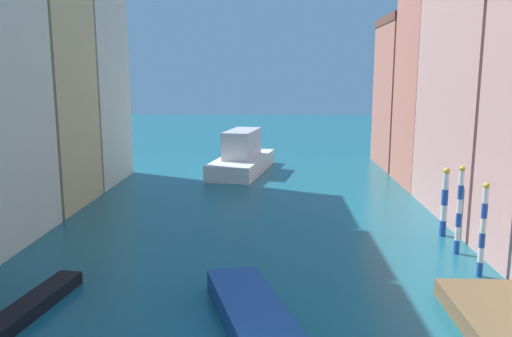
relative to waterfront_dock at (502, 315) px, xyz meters
The scene contains 12 objects.
ground_plane 21.68m from the waterfront_dock, 116.62° to the left, with size 154.00×154.00×0.00m, color #196070.
building_left_2 31.82m from the waterfront_dock, 146.96° to the left, with size 7.56×7.36×22.10m.
building_left_3 36.53m from the waterfront_dock, 135.84° to the left, with size 7.56×8.35×21.56m.
building_right_2 17.80m from the waterfront_dock, 68.99° to the left, with size 7.56×11.61×16.76m.
building_right_3 26.68m from the waterfront_dock, 76.83° to the left, with size 7.56×7.56×19.43m.
building_right_4 34.30m from the waterfront_dock, 80.25° to the left, with size 7.56×9.17×14.38m.
waterfront_dock is the anchor object (origin of this frame).
mooring_pole_0 4.96m from the waterfront_dock, 78.20° to the left, with size 0.29×0.29×4.34m.
mooring_pole_1 7.77m from the waterfront_dock, 82.93° to the left, with size 0.29×0.29×4.54m.
mooring_pole_2 10.59m from the waterfront_dock, 83.70° to the left, with size 0.39×0.39×3.92m.
vaporetto_white 31.32m from the waterfront_dock, 111.31° to the left, with size 5.89×11.62×3.90m.
motorboat_0 9.11m from the waterfront_dock, behind, with size 4.09×7.25×0.83m.
Camera 1 is at (1.43, -12.64, 9.01)m, focal length 36.04 mm.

